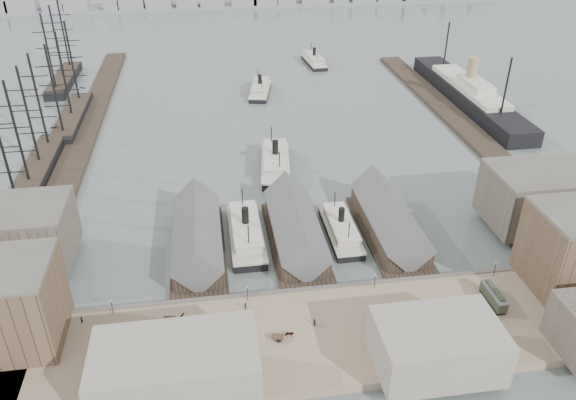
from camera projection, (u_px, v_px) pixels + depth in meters
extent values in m
plane|color=#576563|center=(306.00, 282.00, 137.65)|extent=(900.00, 900.00, 0.00)
cube|color=gray|center=(323.00, 336.00, 120.07)|extent=(180.00, 30.00, 2.00)
cube|color=#59544C|center=(310.00, 292.00, 132.63)|extent=(180.00, 1.20, 2.30)
cube|color=#2D231C|center=(84.00, 134.00, 213.81)|extent=(10.00, 220.00, 1.60)
cube|color=#2D231C|center=(458.00, 122.00, 224.28)|extent=(10.00, 180.00, 1.60)
cube|color=#2D231C|center=(199.00, 252.00, 147.63)|extent=(14.00, 42.00, 1.20)
cube|color=#2D231C|center=(198.00, 240.00, 146.92)|extent=(12.00, 36.00, 5.00)
cube|color=#59595B|center=(197.00, 231.00, 145.61)|extent=(12.60, 37.00, 12.60)
cube|color=#2D231C|center=(296.00, 243.00, 151.02)|extent=(14.00, 42.00, 1.20)
cube|color=#2D231C|center=(295.00, 232.00, 150.31)|extent=(12.00, 36.00, 5.00)
cube|color=#59595B|center=(295.00, 223.00, 149.00)|extent=(12.60, 37.00, 12.60)
cube|color=#2D231C|center=(389.00, 235.00, 154.40)|extent=(14.00, 42.00, 1.20)
cube|color=#2D231C|center=(389.00, 224.00, 153.69)|extent=(12.00, 36.00, 5.00)
cube|color=#59595B|center=(390.00, 216.00, 152.39)|extent=(12.60, 37.00, 12.60)
cube|color=#60564C|center=(17.00, 235.00, 139.38)|extent=(26.00, 20.00, 14.00)
cube|color=#60564C|center=(540.00, 197.00, 154.53)|extent=(28.00, 20.00, 15.00)
cube|color=gray|center=(437.00, 346.00, 109.40)|extent=(24.00, 16.00, 10.00)
cube|color=gray|center=(177.00, 372.00, 102.39)|extent=(30.00, 16.00, 12.00)
cylinder|color=black|center=(112.00, 307.00, 123.90)|extent=(0.16, 0.16, 3.60)
sphere|color=silver|center=(111.00, 301.00, 122.94)|extent=(0.44, 0.44, 0.44)
cylinder|color=black|center=(247.00, 294.00, 127.81)|extent=(0.16, 0.16, 3.60)
sphere|color=silver|center=(247.00, 287.00, 126.85)|extent=(0.44, 0.44, 0.44)
cylinder|color=black|center=(375.00, 282.00, 131.71)|extent=(0.16, 0.16, 3.60)
sphere|color=silver|center=(375.00, 275.00, 130.76)|extent=(0.44, 0.44, 0.44)
cylinder|color=black|center=(495.00, 270.00, 135.62)|extent=(0.16, 0.16, 3.60)
sphere|color=silver|center=(496.00, 263.00, 134.66)|extent=(0.44, 0.44, 0.44)
cube|color=gray|center=(227.00, 4.00, 427.54)|extent=(500.00, 40.00, 2.00)
cube|color=gray|center=(22.00, 6.00, 398.02)|extent=(20.65, 14.00, 10.28)
cube|color=gray|center=(55.00, 8.00, 401.60)|extent=(14.71, 14.00, 7.23)
cube|color=gray|center=(76.00, 3.00, 402.12)|extent=(17.63, 14.00, 13.23)
cube|color=gray|center=(111.00, 1.00, 405.22)|extent=(10.74, 14.00, 13.58)
cube|color=gray|center=(131.00, 4.00, 408.24)|extent=(18.06, 14.00, 8.64)
cube|color=gray|center=(159.00, 0.00, 409.66)|extent=(18.55, 14.00, 13.29)
cube|color=gray|center=(187.00, 0.00, 412.50)|extent=(15.33, 14.00, 12.47)
cube|color=gray|center=(212.00, 2.00, 415.84)|extent=(17.56, 14.00, 8.72)
cube|color=gray|center=(243.00, 2.00, 419.14)|extent=(18.76, 14.00, 7.63)
cube|color=gray|center=(314.00, 0.00, 426.35)|extent=(20.73, 14.00, 6.75)
cube|color=black|center=(246.00, 237.00, 153.09)|extent=(8.53, 29.85, 1.92)
cube|color=silver|center=(246.00, 232.00, 152.39)|extent=(8.95, 29.85, 0.53)
cube|color=silver|center=(246.00, 228.00, 151.64)|extent=(6.93, 21.32, 2.35)
cube|color=silver|center=(246.00, 223.00, 150.89)|extent=(7.46, 23.45, 0.43)
cylinder|color=black|center=(245.00, 216.00, 149.71)|extent=(1.92, 1.92, 4.80)
cylinder|color=black|center=(242.00, 199.00, 158.01)|extent=(0.32, 0.32, 6.40)
cylinder|color=black|center=(248.00, 236.00, 141.62)|extent=(0.32, 0.32, 6.40)
cube|color=black|center=(340.00, 233.00, 155.03)|extent=(7.34, 25.69, 1.65)
cube|color=silver|center=(341.00, 229.00, 154.43)|extent=(7.71, 25.69, 0.46)
cube|color=silver|center=(341.00, 225.00, 153.78)|extent=(5.96, 18.35, 2.02)
cube|color=silver|center=(341.00, 221.00, 153.14)|extent=(6.42, 20.18, 0.37)
cylinder|color=black|center=(341.00, 215.00, 152.12)|extent=(1.65, 1.65, 4.13)
cylinder|color=black|center=(335.00, 200.00, 159.26)|extent=(0.28, 0.28, 5.50)
cylinder|color=black|center=(349.00, 232.00, 145.16)|extent=(0.28, 0.28, 5.50)
cube|color=black|center=(275.00, 166.00, 189.75)|extent=(12.60, 32.03, 2.00)
cube|color=silver|center=(275.00, 162.00, 189.02)|extent=(13.04, 32.08, 0.56)
cube|color=silver|center=(275.00, 158.00, 188.24)|extent=(9.87, 22.98, 2.45)
cube|color=silver|center=(275.00, 154.00, 187.45)|extent=(10.69, 25.26, 0.45)
cylinder|color=black|center=(275.00, 147.00, 186.22)|extent=(2.00, 2.00, 5.01)
cylinder|color=black|center=(271.00, 136.00, 194.89)|extent=(0.33, 0.33, 6.68)
cylinder|color=black|center=(279.00, 161.00, 177.77)|extent=(0.33, 0.33, 6.68)
cube|color=black|center=(260.00, 92.00, 254.82)|extent=(12.78, 27.36, 1.70)
cube|color=silver|center=(260.00, 89.00, 254.21)|extent=(13.15, 27.44, 0.47)
cube|color=silver|center=(260.00, 87.00, 253.54)|extent=(9.85, 19.70, 2.07)
cube|color=silver|center=(260.00, 84.00, 252.88)|extent=(10.70, 21.64, 0.38)
cylinder|color=black|center=(260.00, 79.00, 251.83)|extent=(1.70, 1.70, 4.24)
cylinder|color=black|center=(258.00, 74.00, 259.17)|extent=(0.28, 0.28, 5.65)
cylinder|color=black|center=(262.00, 86.00, 244.69)|extent=(0.28, 0.28, 5.65)
cube|color=black|center=(314.00, 63.00, 294.13)|extent=(9.45, 26.60, 1.68)
cube|color=silver|center=(314.00, 61.00, 293.52)|extent=(9.82, 26.63, 0.47)
cube|color=silver|center=(314.00, 58.00, 292.86)|extent=(7.48, 19.05, 2.05)
cube|color=silver|center=(314.00, 56.00, 292.21)|extent=(8.09, 20.95, 0.37)
cylinder|color=black|center=(314.00, 52.00, 291.17)|extent=(1.68, 1.68, 4.19)
cylinder|color=black|center=(311.00, 48.00, 298.43)|extent=(0.28, 0.28, 5.59)
cylinder|color=black|center=(317.00, 57.00, 284.10)|extent=(0.28, 0.28, 5.59)
cube|color=black|center=(36.00, 175.00, 182.56)|extent=(8.73, 60.17, 3.49)
cube|color=#2D231C|center=(34.00, 170.00, 181.53)|extent=(8.25, 54.15, 0.58)
cylinder|color=black|center=(4.00, 154.00, 155.68)|extent=(0.78, 0.78, 33.00)
cylinder|color=black|center=(17.00, 134.00, 167.67)|extent=(0.78, 0.78, 33.00)
cylinder|color=black|center=(28.00, 116.00, 179.66)|extent=(0.78, 0.78, 33.00)
cylinder|color=black|center=(38.00, 101.00, 191.65)|extent=(0.78, 0.78, 33.00)
cube|color=black|center=(73.00, 118.00, 224.93)|extent=(8.78, 50.71, 3.51)
cube|color=#2D231C|center=(72.00, 114.00, 223.90)|extent=(8.29, 45.64, 0.59)
cylinder|color=black|center=(54.00, 90.00, 200.83)|extent=(0.78, 0.78, 33.15)
cylinder|color=black|center=(64.00, 75.00, 215.99)|extent=(0.78, 0.78, 33.15)
cylinder|color=black|center=(72.00, 62.00, 231.15)|extent=(0.78, 0.78, 33.15)
cube|color=black|center=(64.00, 80.00, 266.61)|extent=(8.80, 48.89, 3.52)
cube|color=#2D231C|center=(63.00, 76.00, 265.58)|extent=(8.31, 44.00, 0.59)
cylinder|color=black|center=(48.00, 53.00, 243.04)|extent=(0.78, 0.78, 33.24)
cylinder|color=black|center=(56.00, 43.00, 257.65)|extent=(0.78, 0.78, 33.24)
cylinder|color=black|center=(64.00, 33.00, 272.26)|extent=(0.78, 0.78, 33.24)
cube|color=black|center=(468.00, 95.00, 244.37)|extent=(13.50, 98.65, 6.23)
cube|color=silver|center=(469.00, 86.00, 242.28)|extent=(11.42, 57.11, 2.08)
cube|color=silver|center=(476.00, 84.00, 236.54)|extent=(8.31, 20.77, 3.12)
cylinder|color=tan|center=(472.00, 70.00, 238.62)|extent=(4.57, 4.57, 10.38)
cube|color=black|center=(492.00, 301.00, 127.80)|extent=(2.27, 8.64, 0.73)
cube|color=#2A3526|center=(494.00, 296.00, 127.02)|extent=(2.37, 9.10, 2.36)
cube|color=#59595B|center=(495.00, 292.00, 126.36)|extent=(2.55, 9.46, 0.27)
imported|color=black|center=(181.00, 317.00, 122.56)|extent=(1.69, 1.53, 1.71)
cube|color=#3F2D21|center=(169.00, 319.00, 121.97)|extent=(2.74, 1.76, 0.25)
cylinder|color=black|center=(170.00, 322.00, 121.56)|extent=(1.10, 0.19, 1.10)
cylinder|color=black|center=(169.00, 318.00, 122.73)|extent=(1.10, 0.19, 1.10)
imported|color=black|center=(289.00, 335.00, 118.03)|extent=(1.94, 1.15, 1.53)
cube|color=#3F2D21|center=(278.00, 337.00, 117.22)|extent=(2.83, 1.96, 0.25)
cylinder|color=black|center=(279.00, 340.00, 116.83)|extent=(1.10, 0.28, 1.10)
cylinder|color=black|center=(277.00, 336.00, 117.97)|extent=(1.10, 0.28, 1.10)
imported|color=black|center=(394.00, 325.00, 120.31)|extent=(2.06, 2.16, 1.69)
cube|color=#3F2D21|center=(382.00, 322.00, 121.02)|extent=(3.00, 2.55, 0.25)
cylinder|color=black|center=(382.00, 326.00, 120.63)|extent=(1.01, 0.59, 1.10)
cylinder|color=black|center=(383.00, 322.00, 121.77)|extent=(1.01, 0.59, 1.10)
imported|color=black|center=(81.00, 320.00, 121.80)|extent=(0.74, 0.79, 1.75)
imported|color=black|center=(121.00, 358.00, 112.18)|extent=(0.93, 0.81, 1.63)
imported|color=black|center=(246.00, 306.00, 125.59)|extent=(1.21, 1.26, 1.73)
imported|color=black|center=(249.00, 339.00, 116.74)|extent=(0.72, 1.05, 1.65)
imported|color=black|center=(315.00, 322.00, 121.19)|extent=(0.90, 0.96, 1.65)
imported|color=black|center=(379.00, 330.00, 119.13)|extent=(0.71, 0.65, 1.58)
imported|color=black|center=(384.00, 306.00, 125.64)|extent=(0.83, 0.93, 1.61)
imported|color=black|center=(491.00, 315.00, 123.16)|extent=(1.26, 0.84, 1.81)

